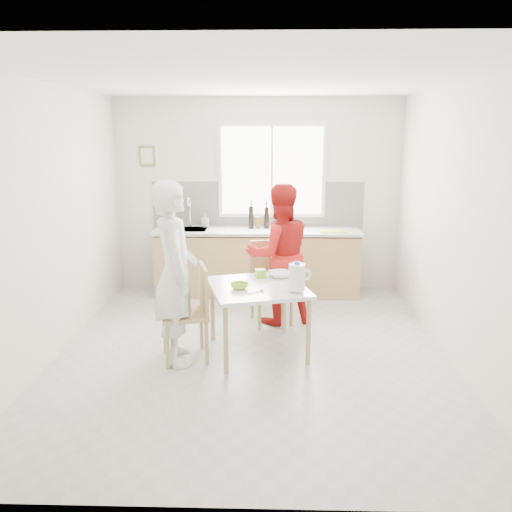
{
  "coord_description": "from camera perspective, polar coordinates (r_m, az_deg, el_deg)",
  "views": [
    {
      "loc": [
        0.17,
        -4.82,
        2.23
      ],
      "look_at": [
        0.03,
        0.2,
        0.98
      ],
      "focal_mm": 35.0,
      "sensor_mm": 36.0,
      "label": 1
    }
  ],
  "objects": [
    {
      "name": "chair_far",
      "position": [
        5.96,
        1.59,
        -2.53
      ],
      "size": [
        0.55,
        0.55,
        0.97
      ],
      "rotation": [
        0.0,
        0.0,
        0.26
      ],
      "color": "tan",
      "rests_on": "ground"
    },
    {
      "name": "room_shell",
      "position": [
        4.86,
        -0.45,
        7.1
      ],
      "size": [
        4.5,
        4.5,
        4.5
      ],
      "color": "silver",
      "rests_on": "ground"
    },
    {
      "name": "kitchen_counter",
      "position": [
        7.01,
        0.09,
        -0.97
      ],
      "size": [
        2.84,
        0.64,
        1.37
      ],
      "color": "tan",
      "rests_on": "ground"
    },
    {
      "name": "cutting_board",
      "position": [
        6.84,
        8.71,
        2.85
      ],
      "size": [
        0.36,
        0.26,
        0.01
      ],
      "primitive_type": "cube",
      "rotation": [
        0.0,
        0.0,
        0.04
      ],
      "color": "#9BD932",
      "rests_on": "kitchen_counter"
    },
    {
      "name": "person_red",
      "position": [
        5.86,
        2.69,
        0.16
      ],
      "size": [
        0.94,
        0.82,
        1.66
      ],
      "primitive_type": "imported",
      "rotation": [
        0.0,
        0.0,
        3.41
      ],
      "color": "red",
      "rests_on": "ground"
    },
    {
      "name": "wine_bottle_a",
      "position": [
        6.94,
        -0.57,
        4.46
      ],
      "size": [
        0.07,
        0.07,
        0.32
      ],
      "primitive_type": "cylinder",
      "color": "black",
      "rests_on": "kitchen_counter"
    },
    {
      "name": "bowl_white",
      "position": [
        5.35,
        2.69,
        -2.12
      ],
      "size": [
        0.29,
        0.29,
        0.06
      ],
      "primitive_type": "imported",
      "rotation": [
        0.0,
        0.0,
        0.26
      ],
      "color": "white",
      "rests_on": "dining_table"
    },
    {
      "name": "window",
      "position": [
        7.07,
        1.83,
        9.7
      ],
      "size": [
        1.5,
        0.06,
        1.3
      ],
      "color": "white",
      "rests_on": "room_shell"
    },
    {
      "name": "picture_frame",
      "position": [
        7.27,
        -12.36,
        11.08
      ],
      "size": [
        0.22,
        0.03,
        0.28
      ],
      "color": "#5A9744",
      "rests_on": "room_shell"
    },
    {
      "name": "wine_bottle_b",
      "position": [
        6.96,
        1.22,
        4.41
      ],
      "size": [
        0.07,
        0.07,
        0.3
      ],
      "primitive_type": "cylinder",
      "color": "black",
      "rests_on": "kitchen_counter"
    },
    {
      "name": "soap_bottle",
      "position": [
        7.13,
        -5.82,
        4.12
      ],
      "size": [
        0.11,
        0.11,
        0.19
      ],
      "primitive_type": "imported",
      "rotation": [
        0.0,
        0.0,
        -0.27
      ],
      "color": "#999999",
      "rests_on": "kitchen_counter"
    },
    {
      "name": "bowl_green",
      "position": [
        4.96,
        -1.9,
        -3.44
      ],
      "size": [
        0.22,
        0.22,
        0.06
      ],
      "primitive_type": "imported",
      "rotation": [
        0.0,
        0.0,
        0.26
      ],
      "color": "#86BC2B",
      "rests_on": "dining_table"
    },
    {
      "name": "dining_table",
      "position": [
        5.08,
        0.21,
        -4.22
      ],
      "size": [
        1.14,
        1.14,
        0.71
      ],
      "rotation": [
        0.0,
        0.0,
        0.26
      ],
      "color": "white",
      "rests_on": "ground"
    },
    {
      "name": "backsplash",
      "position": [
        7.13,
        0.18,
        5.9
      ],
      "size": [
        3.0,
        0.02,
        0.65
      ],
      "primitive_type": "cube",
      "color": "white",
      "rests_on": "room_shell"
    },
    {
      "name": "jar_amber",
      "position": [
        6.96,
        0.2,
        3.83
      ],
      "size": [
        0.06,
        0.06,
        0.16
      ],
      "primitive_type": "cylinder",
      "color": "brown",
      "rests_on": "kitchen_counter"
    },
    {
      "name": "spoon",
      "position": [
        4.83,
        -0.09,
        -4.14
      ],
      "size": [
        0.14,
        0.1,
        0.01
      ],
      "primitive_type": "cylinder",
      "rotation": [
        0.0,
        1.57,
        0.61
      ],
      "color": "#A5A5AA",
      "rests_on": "dining_table"
    },
    {
      "name": "person_white",
      "position": [
        4.88,
        -9.2,
        -2.0
      ],
      "size": [
        0.59,
        0.75,
        1.8
      ],
      "primitive_type": "imported",
      "rotation": [
        0.0,
        0.0,
        1.84
      ],
      "color": "white",
      "rests_on": "ground"
    },
    {
      "name": "ground",
      "position": [
        5.31,
        -0.42,
        -10.8
      ],
      "size": [
        4.5,
        4.5,
        0.0
      ],
      "primitive_type": "plane",
      "color": "#B7B7B2",
      "rests_on": "ground"
    },
    {
      "name": "green_box",
      "position": [
        5.33,
        0.53,
        -2.01
      ],
      "size": [
        0.12,
        0.12,
        0.09
      ],
      "primitive_type": "cube",
      "rotation": [
        0.0,
        0.0,
        0.26
      ],
      "color": "#7BC92E",
      "rests_on": "dining_table"
    },
    {
      "name": "chair_left",
      "position": [
        5.01,
        -7.39,
        -5.98
      ],
      "size": [
        0.54,
        0.54,
        0.96
      ],
      "rotation": [
        0.0,
        0.0,
        -1.31
      ],
      "color": "tan",
      "rests_on": "ground"
    },
    {
      "name": "milk_jug",
      "position": [
        4.84,
        4.74,
        -2.38
      ],
      "size": [
        0.22,
        0.16,
        0.28
      ],
      "rotation": [
        0.0,
        0.0,
        0.26
      ],
      "color": "white",
      "rests_on": "dining_table"
    }
  ]
}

